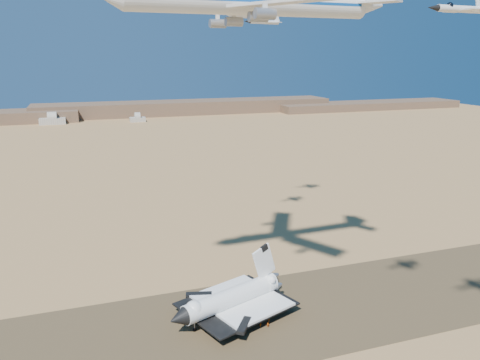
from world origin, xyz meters
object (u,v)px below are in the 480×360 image
object	(u,v)px
shuttle	(231,300)
crew_a	(269,320)
chase_jet_e	(289,14)
crew_c	(268,325)
crew_b	(261,325)
chase_jet_a	(459,9)
chase_jet_d	(264,22)
carrier_747	(244,3)

from	to	relation	value
shuttle	crew_a	world-z (taller)	shuttle
crew_a	chase_jet_e	xyz separation A→B (m)	(36.85, 72.08, 96.01)
crew_a	crew_c	bearing A→B (deg)	169.76
crew_b	shuttle	bearing A→B (deg)	26.76
crew_a	crew_b	distance (m)	3.68
crew_a	crew_b	size ratio (longest dim) A/B	0.99
crew_b	crew_c	distance (m)	2.23
crew_c	chase_jet_a	distance (m)	98.43
chase_jet_d	crew_c	bearing A→B (deg)	-120.14
crew_a	chase_jet_d	size ratio (longest dim) A/B	0.11
carrier_747	chase_jet_d	size ratio (longest dim) A/B	5.12
crew_b	carrier_747	bearing A→B (deg)	23.99
carrier_747	chase_jet_e	size ratio (longest dim) A/B	4.83
crew_b	chase_jet_a	bearing A→B (deg)	-153.34
shuttle	crew_b	bearing A→B (deg)	-74.20
crew_a	chase_jet_d	bearing A→B (deg)	-0.11
carrier_747	chase_jet_a	size ratio (longest dim) A/B	5.24
carrier_747	crew_a	distance (m)	92.66
shuttle	crew_a	bearing A→B (deg)	-57.45
carrier_747	crew_c	size ratio (longest dim) A/B	47.19
crew_a	chase_jet_a	xyz separation A→B (m)	(23.74, -38.83, 87.94)
chase_jet_d	chase_jet_e	distance (m)	27.11
crew_b	chase_jet_d	world-z (taller)	chase_jet_d
shuttle	crew_b	size ratio (longest dim) A/B	25.72
crew_a	crew_c	world-z (taller)	crew_c
shuttle	crew_b	xyz separation A→B (m)	(6.62, -9.08, -4.69)
carrier_747	crew_c	xyz separation A→B (m)	(5.73, -6.36, -92.29)
crew_c	chase_jet_e	world-z (taller)	chase_jet_e
shuttle	chase_jet_e	world-z (taller)	chase_jet_e
crew_a	crew_c	distance (m)	2.65
crew_b	crew_c	bearing A→B (deg)	-120.53
crew_c	chase_jet_a	size ratio (longest dim) A/B	0.11
crew_b	chase_jet_d	size ratio (longest dim) A/B	0.11
crew_a	shuttle	bearing A→B (deg)	71.39
crew_b	crew_c	xyz separation A→B (m)	(2.08, -0.81, 0.01)
shuttle	chase_jet_e	xyz separation A→B (m)	(46.83, 64.51, 91.32)
carrier_747	chase_jet_a	bearing A→B (deg)	-56.03
shuttle	carrier_747	size ratio (longest dim) A/B	0.54
crew_b	chase_jet_d	distance (m)	108.47
chase_jet_d	chase_jet_e	xyz separation A→B (m)	(18.88, 18.85, 4.82)
carrier_747	chase_jet_a	xyz separation A→B (m)	(30.74, -42.86, -4.36)
crew_c	chase_jet_e	bearing A→B (deg)	-88.35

